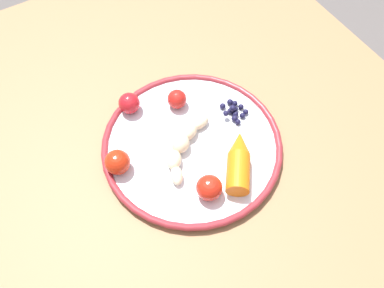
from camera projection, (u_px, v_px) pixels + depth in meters
name	position (u px, v px, depth m)	size (l,w,h in m)	color
ground_plane	(187.00, 280.00, 1.29)	(6.00, 6.00, 0.00)	#5C5654
dining_table	(183.00, 197.00, 0.75)	(1.13, 0.97, 0.71)	#966E49
plate	(192.00, 145.00, 0.71)	(0.31, 0.31, 0.02)	white
banana	(184.00, 145.00, 0.69)	(0.10, 0.12, 0.03)	beige
carrot_orange	(239.00, 161.00, 0.67)	(0.11, 0.10, 0.04)	orange
blueberry_pile	(234.00, 111.00, 0.74)	(0.05, 0.05, 0.02)	#191638
tomato_near	(177.00, 99.00, 0.74)	(0.04, 0.04, 0.04)	red
tomato_mid	(117.00, 162.00, 0.66)	(0.04, 0.04, 0.04)	red
tomato_far	(209.00, 188.00, 0.64)	(0.04, 0.04, 0.04)	red
tomato_extra	(129.00, 103.00, 0.73)	(0.04, 0.04, 0.04)	red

